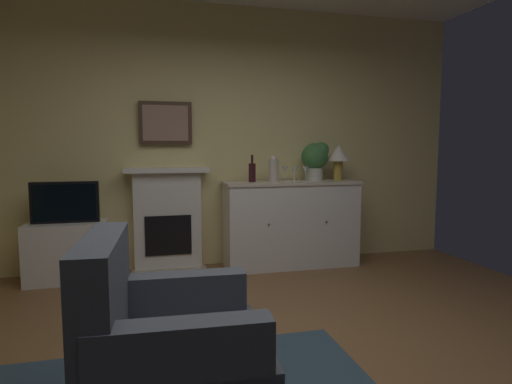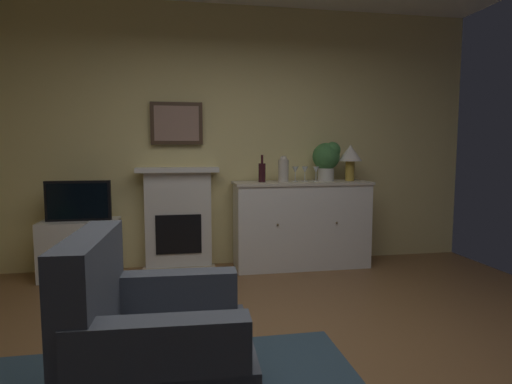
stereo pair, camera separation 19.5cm
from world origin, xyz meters
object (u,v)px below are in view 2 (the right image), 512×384
at_px(sideboard_cabinet, 301,224).
at_px(wine_glass_left, 295,170).
at_px(framed_picture, 177,123).
at_px(wine_glass_right, 316,170).
at_px(wine_glass_center, 305,170).
at_px(potted_plant_small, 327,158).
at_px(wine_bottle, 262,172).
at_px(armchair, 152,346).
at_px(fireplace_unit, 178,218).
at_px(table_lamp, 350,156).
at_px(tv_cabinet, 81,249).
at_px(vase_decorative, 283,169).
at_px(tv_set, 78,201).

height_order(sideboard_cabinet, wine_glass_left, wine_glass_left).
height_order(framed_picture, wine_glass_right, framed_picture).
distance_m(wine_glass_center, potted_plant_small, 0.30).
distance_m(wine_bottle, armchair, 2.79).
distance_m(fireplace_unit, wine_glass_right, 1.58).
height_order(wine_bottle, potted_plant_small, potted_plant_small).
height_order(table_lamp, tv_cabinet, table_lamp).
xyz_separation_m(fireplace_unit, sideboard_cabinet, (1.33, -0.18, -0.08)).
bearing_deg(fireplace_unit, table_lamp, -5.38).
height_order(wine_glass_left, potted_plant_small, potted_plant_small).
bearing_deg(wine_glass_center, potted_plant_small, 8.19).
relative_size(wine_bottle, vase_decorative, 1.03).
height_order(wine_bottle, tv_set, wine_bottle).
height_order(wine_bottle, vase_decorative, wine_bottle).
relative_size(fireplace_unit, wine_glass_right, 6.67).
bearing_deg(wine_glass_right, wine_bottle, 174.01).
bearing_deg(sideboard_cabinet, armchair, -120.34).
bearing_deg(wine_bottle, tv_set, -179.17).
xyz_separation_m(fireplace_unit, framed_picture, (0.00, 0.05, 1.02)).
relative_size(sideboard_cabinet, wine_glass_left, 9.01).
bearing_deg(wine_bottle, wine_glass_left, -2.48).
xyz_separation_m(wine_glass_center, armchair, (-1.49, -2.50, -0.68)).
relative_size(wine_bottle, wine_glass_right, 1.76).
bearing_deg(wine_glass_right, wine_glass_left, 168.30).
distance_m(wine_glass_left, tv_set, 2.25).
xyz_separation_m(wine_glass_center, tv_cabinet, (-2.34, 0.01, -0.77)).
xyz_separation_m(fireplace_unit, vase_decorative, (1.11, -0.23, 0.53)).
distance_m(framed_picture, armchair, 2.96).
xyz_separation_m(sideboard_cabinet, wine_glass_right, (0.15, -0.04, 0.59)).
relative_size(framed_picture, wine_glass_left, 3.33).
bearing_deg(sideboard_cabinet, table_lamp, 0.00).
xyz_separation_m(fireplace_unit, wine_bottle, (0.89, -0.16, 0.50)).
bearing_deg(sideboard_cabinet, potted_plant_small, 8.57).
bearing_deg(wine_glass_left, wine_glass_right, -11.70).
xyz_separation_m(framed_picture, armchair, (-0.13, -2.71, -1.19)).
distance_m(vase_decorative, potted_plant_small, 0.54).
distance_m(sideboard_cabinet, armchair, 2.88).
distance_m(sideboard_cabinet, wine_glass_left, 0.60).
bearing_deg(sideboard_cabinet, framed_picture, 170.49).
relative_size(sideboard_cabinet, armchair, 1.62).
height_order(wine_bottle, wine_glass_right, wine_bottle).
bearing_deg(vase_decorative, tv_cabinet, 178.21).
bearing_deg(wine_glass_center, vase_decorative, -167.35).
bearing_deg(framed_picture, armchair, -92.70).
relative_size(fireplace_unit, vase_decorative, 3.91).
height_order(sideboard_cabinet, tv_cabinet, sideboard_cabinet).
relative_size(framed_picture, sideboard_cabinet, 0.37).
bearing_deg(table_lamp, tv_set, -179.84).
bearing_deg(fireplace_unit, tv_cabinet, -170.55).
bearing_deg(wine_glass_left, table_lamp, -0.27).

